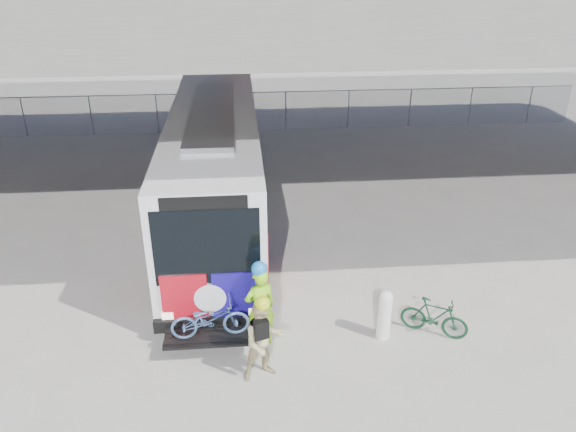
{
  "coord_description": "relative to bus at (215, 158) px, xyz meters",
  "views": [
    {
      "loc": [
        -1.22,
        -13.93,
        8.06
      ],
      "look_at": [
        -0.04,
        -0.74,
        1.6
      ],
      "focal_mm": 35.0,
      "sensor_mm": 36.0,
      "label": 1
    }
  ],
  "objects": [
    {
      "name": "ground",
      "position": [
        2.0,
        -2.44,
        -2.11
      ],
      "size": [
        160.0,
        160.0,
        0.0
      ],
      "primitive_type": "plane",
      "color": "#9E9991",
      "rests_on": "ground"
    },
    {
      "name": "bike_parked",
      "position": [
        5.0,
        -6.33,
        -1.65
      ],
      "size": [
        1.54,
        1.11,
        0.92
      ],
      "primitive_type": "imported",
      "rotation": [
        0.0,
        0.0,
        1.07
      ],
      "color": "#123B23",
      "rests_on": "ground"
    },
    {
      "name": "chainlink_fence",
      "position": [
        2.0,
        9.56,
        -0.69
      ],
      "size": [
        30.0,
        0.06,
        30.0
      ],
      "color": "gray",
      "rests_on": "ground"
    },
    {
      "name": "cyclist_tan",
      "position": [
        1.09,
        -7.36,
        -1.19
      ],
      "size": [
        1.02,
        0.9,
        1.94
      ],
      "rotation": [
        0.0,
        0.0,
        0.31
      ],
      "color": "tan",
      "rests_on": "ground"
    },
    {
      "name": "cyclist_hivis",
      "position": [
        1.07,
        -6.33,
        -1.09
      ],
      "size": [
        0.82,
        0.68,
        2.11
      ],
      "rotation": [
        0.0,
        0.0,
        3.51
      ],
      "color": "#8EE317",
      "rests_on": "ground"
    },
    {
      "name": "bollard",
      "position": [
        3.84,
        -6.33,
        -1.45
      ],
      "size": [
        0.32,
        0.32,
        1.23
      ],
      "color": "white",
      "rests_on": "ground"
    },
    {
      "name": "bus",
      "position": [
        0.0,
        0.0,
        0.0
      ],
      "size": [
        2.67,
        12.91,
        3.69
      ],
      "color": "silver",
      "rests_on": "ground"
    }
  ]
}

